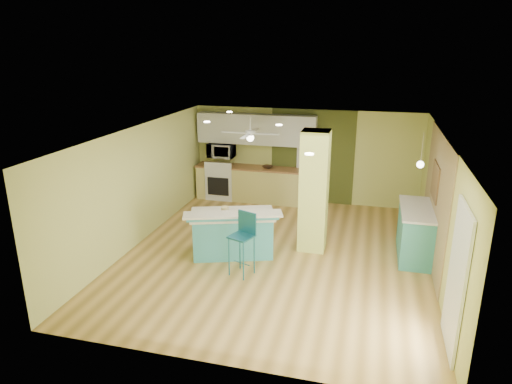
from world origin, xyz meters
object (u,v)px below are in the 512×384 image
at_px(side_counter, 416,232).
at_px(canister, 225,210).
at_px(peninsula, 233,233).
at_px(fruit_bowl, 268,167).
at_px(bar_stool, 244,233).

relative_size(side_counter, canister, 10.01).
relative_size(peninsula, side_counter, 1.26).
xyz_separation_m(fruit_bowl, canister, (-0.07, -3.42, -0.03)).
height_order(peninsula, fruit_bowl, peninsula).
distance_m(peninsula, fruit_bowl, 3.42).
xyz_separation_m(peninsula, side_counter, (3.57, 0.84, 0.05)).
relative_size(fruit_bowl, canister, 1.71).
bearing_deg(fruit_bowl, canister, -91.13).
distance_m(fruit_bowl, canister, 3.42).
bearing_deg(bar_stool, side_counter, 47.64).
bearing_deg(peninsula, fruit_bowl, 72.27).
distance_m(bar_stool, side_counter, 3.51).
bearing_deg(peninsula, canister, 176.57).
bearing_deg(side_counter, peninsula, -166.69).
distance_m(side_counter, fruit_bowl, 4.47).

